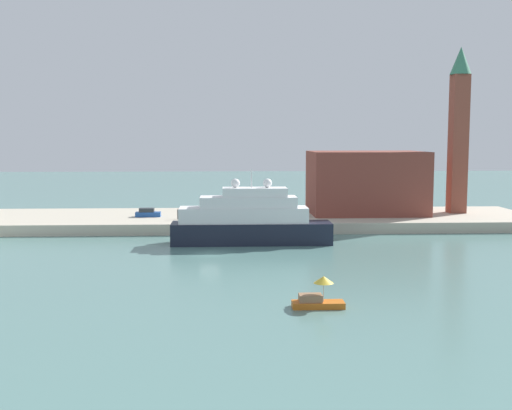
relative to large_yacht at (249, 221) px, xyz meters
The scene contains 9 objects.
ground 10.14m from the large_yacht, 124.26° to the right, with size 400.00×400.00×0.00m, color slate.
quay_dock 20.43m from the large_yacht, 105.45° to the left, with size 110.00×22.98×1.72m, color #B7AD99.
large_yacht is the anchor object (origin of this frame).
small_motorboat 34.80m from the large_yacht, 81.91° to the right, with size 4.65×1.78×2.86m.
harbor_building 30.38m from the large_yacht, 44.73° to the left, with size 19.66×13.82×10.91m, color brown.
bell_tower 45.52m from the large_yacht, 29.38° to the left, with size 3.68×3.68×29.03m.
parked_car 24.44m from the large_yacht, 132.58° to the left, with size 4.20×1.67×1.48m.
person_figure 18.10m from the large_yacht, 127.92° to the left, with size 0.36×0.36×1.81m.
mooring_bollard 12.74m from the large_yacht, 130.62° to the left, with size 0.41×0.41×0.73m, color black.
Camera 1 is at (2.21, -81.43, 15.16)m, focal length 44.56 mm.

